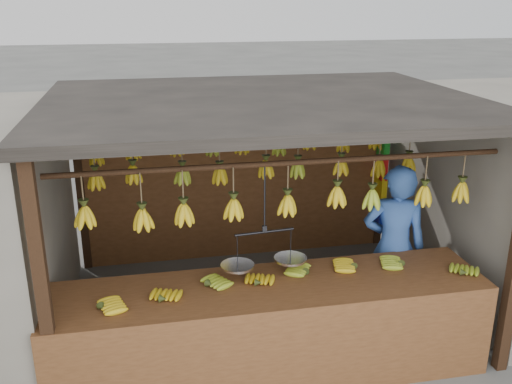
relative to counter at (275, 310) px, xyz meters
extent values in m
plane|color=#5B5B57|center=(0.14, 1.24, -0.72)|extent=(80.00, 80.00, 0.00)
cube|color=black|center=(-1.86, -0.26, 0.43)|extent=(0.10, 0.10, 2.30)
cube|color=black|center=(-1.86, 2.74, 0.43)|extent=(0.10, 0.10, 2.30)
cube|color=black|center=(2.14, 2.74, 0.43)|extent=(0.10, 0.10, 2.30)
cube|color=black|center=(0.14, 1.24, 1.63)|extent=(4.30, 3.30, 0.10)
cylinder|color=black|center=(0.14, 0.24, 1.28)|extent=(4.00, 0.05, 0.05)
cylinder|color=black|center=(0.14, 1.24, 1.28)|extent=(4.00, 0.05, 0.05)
cylinder|color=black|center=(0.14, 2.24, 1.28)|extent=(4.00, 0.05, 0.05)
cube|color=brown|center=(0.14, 2.74, 0.18)|extent=(4.00, 0.06, 1.80)
cube|color=brown|center=(-0.01, 0.14, 0.14)|extent=(3.95, 0.88, 0.08)
cube|color=brown|center=(-0.01, -0.30, -0.27)|extent=(3.95, 0.04, 0.90)
cube|color=black|center=(-1.88, -0.25, -0.31)|extent=(0.07, 0.07, 0.82)
cube|color=black|center=(1.87, -0.25, -0.31)|extent=(0.07, 0.07, 0.82)
cube|color=black|center=(-1.88, 0.53, -0.31)|extent=(0.07, 0.07, 0.82)
cube|color=black|center=(1.87, 0.53, -0.31)|extent=(0.07, 0.07, 0.82)
ellipsoid|color=gold|center=(-1.47, -0.04, 0.21)|extent=(0.29, 0.25, 0.06)
ellipsoid|color=gold|center=(-0.97, 0.00, 0.21)|extent=(0.25, 0.29, 0.06)
ellipsoid|color=#92A523|center=(-0.55, 0.18, 0.21)|extent=(0.30, 0.28, 0.06)
ellipsoid|color=gold|center=(-0.12, 0.12, 0.21)|extent=(0.25, 0.29, 0.06)
ellipsoid|color=#92A523|center=(0.37, 0.28, 0.21)|extent=(0.30, 0.28, 0.06)
ellipsoid|color=gold|center=(0.84, 0.30, 0.21)|extent=(0.28, 0.23, 0.06)
ellipsoid|color=#92A523|center=(1.30, 0.26, 0.21)|extent=(0.28, 0.24, 0.06)
ellipsoid|color=#92A523|center=(1.78, -0.06, 0.21)|extent=(0.28, 0.30, 0.06)
ellipsoid|color=gold|center=(-1.55, 0.22, 0.92)|extent=(0.16, 0.16, 0.28)
ellipsoid|color=gold|center=(-1.09, 0.20, 0.87)|extent=(0.16, 0.16, 0.28)
ellipsoid|color=gold|center=(-0.75, 0.19, 0.89)|extent=(0.16, 0.16, 0.28)
ellipsoid|color=gold|center=(-0.32, 0.20, 0.91)|extent=(0.16, 0.16, 0.28)
ellipsoid|color=gold|center=(0.17, 0.25, 0.89)|extent=(0.16, 0.16, 0.28)
ellipsoid|color=gold|center=(0.61, 0.22, 0.95)|extent=(0.16, 0.16, 0.28)
ellipsoid|color=#92A523|center=(0.96, 0.26, 0.89)|extent=(0.16, 0.16, 0.28)
ellipsoid|color=gold|center=(1.44, 0.21, 0.91)|extent=(0.16, 0.16, 0.28)
ellipsoid|color=gold|center=(1.83, 0.23, 0.91)|extent=(0.16, 0.16, 0.28)
ellipsoid|color=gold|center=(-1.53, 1.28, 0.90)|extent=(0.16, 0.16, 0.28)
ellipsoid|color=gold|center=(-1.17, 1.23, 0.96)|extent=(0.16, 0.16, 0.28)
ellipsoid|color=#92A523|center=(-0.68, 1.21, 0.92)|extent=(0.16, 0.16, 0.28)
ellipsoid|color=gold|center=(-0.30, 1.24, 0.89)|extent=(0.16, 0.16, 0.28)
ellipsoid|color=gold|center=(0.18, 1.22, 0.94)|extent=(0.16, 0.16, 0.28)
ellipsoid|color=#92A523|center=(0.53, 1.26, 0.90)|extent=(0.16, 0.16, 0.28)
ellipsoid|color=gold|center=(1.01, 1.25, 0.91)|extent=(0.16, 0.16, 0.28)
ellipsoid|color=gold|center=(1.45, 1.26, 0.86)|extent=(0.16, 0.16, 0.28)
ellipsoid|color=gold|center=(1.80, 1.28, 0.88)|extent=(0.16, 0.16, 0.28)
ellipsoid|color=gold|center=(-1.59, 2.22, 0.89)|extent=(0.16, 0.16, 0.28)
ellipsoid|color=gold|center=(-1.18, 2.19, 0.94)|extent=(0.16, 0.16, 0.28)
ellipsoid|color=gold|center=(-0.67, 2.24, 0.95)|extent=(0.16, 0.16, 0.28)
ellipsoid|color=#92A523|center=(-0.25, 2.23, 0.93)|extent=(0.16, 0.16, 0.28)
ellipsoid|color=gold|center=(0.11, 2.25, 0.92)|extent=(0.16, 0.16, 0.28)
ellipsoid|color=#92A523|center=(0.56, 2.19, 0.90)|extent=(0.16, 0.16, 0.28)
ellipsoid|color=gold|center=(0.95, 2.25, 0.94)|extent=(0.16, 0.16, 0.28)
ellipsoid|color=gold|center=(1.38, 2.20, 0.90)|extent=(0.16, 0.16, 0.28)
ellipsoid|color=gold|center=(1.84, 2.28, 0.88)|extent=(0.16, 0.16, 0.28)
cylinder|color=black|center=(-0.04, 0.24, 0.97)|extent=(0.02, 0.02, 0.63)
cylinder|color=black|center=(-0.04, 0.24, 0.65)|extent=(0.54, 0.08, 0.02)
cylinder|color=silver|center=(-0.29, 0.21, 0.35)|extent=(0.29, 0.29, 0.02)
cylinder|color=silver|center=(0.20, 0.26, 0.35)|extent=(0.29, 0.29, 0.02)
imported|color=#3359A5|center=(1.42, 0.69, 0.17)|extent=(0.75, 0.60, 1.78)
cube|color=#199926|center=(2.08, 2.59, 0.78)|extent=(0.08, 0.26, 0.34)
cube|color=red|center=(2.08, 2.59, 0.46)|extent=(0.08, 0.26, 0.34)
cube|color=yellow|center=(2.08, 2.59, 0.19)|extent=(0.08, 0.26, 0.34)
cube|color=#1426BF|center=(2.08, 2.59, -0.23)|extent=(0.08, 0.26, 0.34)
camera|label=1|loc=(-1.03, -4.31, 2.63)|focal=40.00mm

